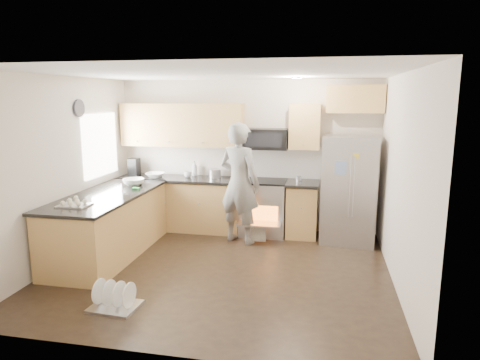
% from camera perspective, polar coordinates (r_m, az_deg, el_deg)
% --- Properties ---
extents(ground, '(4.50, 4.50, 0.00)m').
position_cam_1_polar(ground, '(5.95, -2.68, -11.87)').
color(ground, black).
rests_on(ground, ground).
extents(room_shell, '(4.54, 4.04, 2.62)m').
position_cam_1_polar(room_shell, '(5.54, -3.17, 4.40)').
color(room_shell, silver).
rests_on(room_shell, ground).
extents(back_cabinet_run, '(4.45, 0.64, 2.50)m').
position_cam_1_polar(back_cabinet_run, '(7.44, -3.89, 0.56)').
color(back_cabinet_run, tan).
rests_on(back_cabinet_run, ground).
extents(peninsula, '(0.96, 2.36, 1.03)m').
position_cam_1_polar(peninsula, '(6.62, -17.10, -5.68)').
color(peninsula, tan).
rests_on(peninsula, ground).
extents(stove_range, '(0.76, 0.97, 1.79)m').
position_cam_1_polar(stove_range, '(7.26, 3.18, -2.01)').
color(stove_range, '#B7B7BC').
rests_on(stove_range, ground).
extents(refrigerator, '(0.91, 0.74, 1.72)m').
position_cam_1_polar(refrigerator, '(7.01, 14.42, -1.28)').
color(refrigerator, '#B7B7BC').
rests_on(refrigerator, ground).
extents(person, '(0.83, 0.69, 1.93)m').
position_cam_1_polar(person, '(6.78, -0.08, -0.43)').
color(person, gray).
rests_on(person, ground).
extents(dish_rack, '(0.54, 0.45, 0.32)m').
position_cam_1_polar(dish_rack, '(5.13, -16.37, -15.18)').
color(dish_rack, '#B7B7BC').
rests_on(dish_rack, ground).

